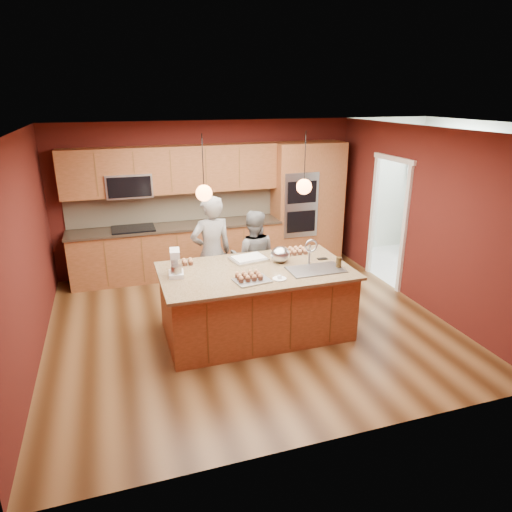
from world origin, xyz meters
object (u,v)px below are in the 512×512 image
object	(u,v)px
island	(257,300)
person_right	(253,257)
stand_mixer	(176,265)
person_left	(212,253)
mixing_bowl	(280,255)

from	to	relation	value
island	person_right	bearing A→B (deg)	75.42
island	stand_mixer	xyz separation A→B (m)	(-1.06, 0.11, 0.60)
person_left	person_right	world-z (taller)	person_left
mixing_bowl	person_left	bearing A→B (deg)	135.60
person_left	person_right	distance (m)	0.67
person_right	island	bearing A→B (deg)	94.07
stand_mixer	mixing_bowl	world-z (taller)	stand_mixer
island	person_left	xyz separation A→B (m)	(-0.40, 0.96, 0.41)
person_right	mixing_bowl	xyz separation A→B (m)	(0.15, -0.78, 0.29)
island	stand_mixer	bearing A→B (deg)	174.19
person_left	mixing_bowl	bearing A→B (deg)	126.77
person_left	mixing_bowl	distance (m)	1.13
island	mixing_bowl	world-z (taller)	island
island	person_left	size ratio (longest dim) A/B	1.43
person_left	stand_mixer	world-z (taller)	person_left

